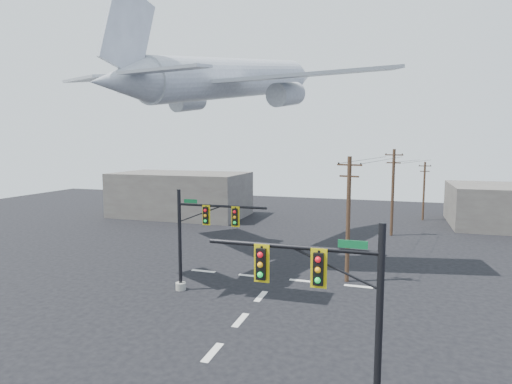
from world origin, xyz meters
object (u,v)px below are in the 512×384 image
(utility_pole_c, at_px, (424,190))
(signal_mast_near, at_px, (340,317))
(signal_mast_far, at_px, (197,238))
(utility_pole_a, at_px, (348,217))
(utility_pole_b, at_px, (393,191))

(utility_pole_c, bearing_deg, signal_mast_near, -107.57)
(signal_mast_near, bearing_deg, signal_mast_far, 134.56)
(utility_pole_a, height_order, utility_pole_c, utility_pole_a)
(signal_mast_near, height_order, signal_mast_far, signal_mast_near)
(utility_pole_b, height_order, utility_pole_c, utility_pole_b)
(signal_mast_far, distance_m, utility_pole_c, 37.67)
(signal_mast_near, relative_size, utility_pole_c, 0.97)
(utility_pole_a, bearing_deg, signal_mast_near, -71.19)
(signal_mast_far, bearing_deg, utility_pole_c, 64.23)
(utility_pole_a, height_order, utility_pole_b, utility_pole_b)
(utility_pole_a, bearing_deg, signal_mast_far, -136.20)
(signal_mast_near, xyz_separation_m, utility_pole_b, (1.73, 33.77, 0.99))
(utility_pole_a, bearing_deg, utility_pole_c, 90.53)
(utility_pole_a, distance_m, utility_pole_b, 17.78)
(utility_pole_b, distance_m, utility_pole_c, 11.76)
(signal_mast_far, distance_m, utility_pole_b, 26.08)
(signal_mast_near, bearing_deg, utility_pole_b, 87.06)
(signal_mast_near, relative_size, utility_pole_b, 0.78)
(utility_pole_c, bearing_deg, signal_mast_far, -126.17)
(signal_mast_far, xyz_separation_m, utility_pole_b, (12.47, 22.87, 1.21))
(signal_mast_near, relative_size, utility_pole_a, 0.81)
(utility_pole_c, bearing_deg, utility_pole_b, -119.88)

